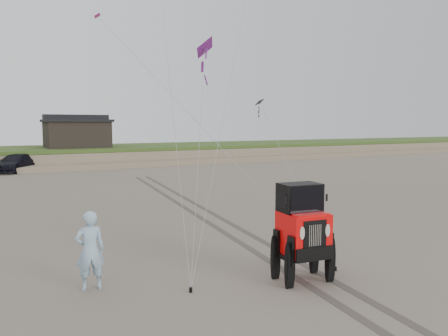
{
  "coord_description": "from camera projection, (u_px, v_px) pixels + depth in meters",
  "views": [
    {
      "loc": [
        -6.79,
        -9.68,
        4.04
      ],
      "look_at": [
        0.32,
        3.0,
        2.6
      ],
      "focal_mm": 35.0,
      "sensor_mm": 36.0,
      "label": 1
    }
  ],
  "objects": [
    {
      "name": "ground",
      "position": [
        267.0,
        271.0,
        12.11
      ],
      "size": [
        160.0,
        160.0,
        0.0
      ],
      "primitive_type": "plane",
      "color": "#6B6054",
      "rests_on": "ground"
    },
    {
      "name": "dune_ridge",
      "position": [
        56.0,
        156.0,
        44.58
      ],
      "size": [
        160.0,
        14.25,
        1.73
      ],
      "color": "#7A6B54",
      "rests_on": "ground"
    },
    {
      "name": "cabin",
      "position": [
        77.0,
        133.0,
        44.88
      ],
      "size": [
        6.4,
        5.4,
        3.35
      ],
      "color": "black",
      "rests_on": "dune_ridge"
    },
    {
      "name": "truck_c",
      "position": [
        16.0,
        163.0,
        37.48
      ],
      "size": [
        4.74,
        5.56,
        1.53
      ],
      "primitive_type": "imported",
      "rotation": [
        0.0,
        0.0,
        -0.6
      ],
      "color": "black",
      "rests_on": "ground"
    },
    {
      "name": "jeep",
      "position": [
        303.0,
        243.0,
        11.26
      ],
      "size": [
        3.01,
        5.69,
        2.03
      ],
      "primitive_type": null,
      "rotation": [
        0.0,
        0.0,
        -0.13
      ],
      "color": "#FF0A0A",
      "rests_on": "ground"
    },
    {
      "name": "man",
      "position": [
        90.0,
        250.0,
        10.67
      ],
      "size": [
        0.75,
        0.53,
        1.96
      ],
      "primitive_type": "imported",
      "rotation": [
        0.0,
        0.0,
        3.06
      ],
      "color": "#7FAFC5",
      "rests_on": "ground"
    },
    {
      "name": "kite_flock",
      "position": [
        202.0,
        33.0,
        19.41
      ],
      "size": [
        6.27,
        5.36,
        6.3
      ],
      "color": "#E8A00C",
      "rests_on": "ground"
    },
    {
      "name": "stake_main",
      "position": [
        191.0,
        290.0,
        10.56
      ],
      "size": [
        0.08,
        0.08,
        0.12
      ],
      "primitive_type": "cylinder",
      "color": "black",
      "rests_on": "ground"
    },
    {
      "name": "stake_aux",
      "position": [
        335.0,
        269.0,
        12.12
      ],
      "size": [
        0.08,
        0.08,
        0.12
      ],
      "primitive_type": "cylinder",
      "color": "black",
      "rests_on": "ground"
    },
    {
      "name": "tire_tracks",
      "position": [
        203.0,
        213.0,
        20.03
      ],
      "size": [
        5.22,
        29.74,
        0.01
      ],
      "color": "#4C443D",
      "rests_on": "ground"
    }
  ]
}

